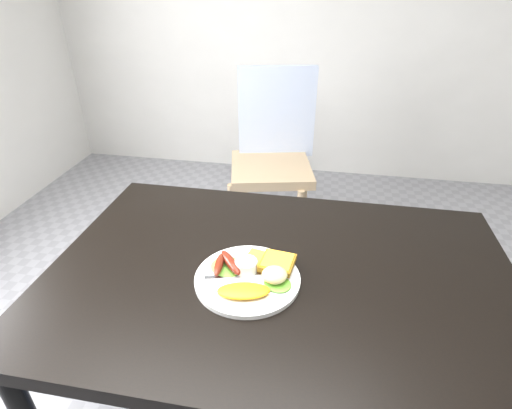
{
  "coord_description": "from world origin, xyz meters",
  "views": [
    {
      "loc": [
        0.08,
        -0.8,
        1.42
      ],
      "look_at": [
        -0.08,
        0.07,
        0.9
      ],
      "focal_mm": 28.0,
      "sensor_mm": 36.0,
      "label": 1
    }
  ],
  "objects_px": {
    "dining_chair": "(271,169)",
    "person": "(246,192)",
    "dining_table": "(280,277)",
    "plate": "(247,279)"
  },
  "relations": [
    {
      "from": "dining_chair",
      "to": "plate",
      "type": "height_order",
      "value": "plate"
    },
    {
      "from": "person",
      "to": "plate",
      "type": "xyz_separation_m",
      "value": [
        0.13,
        -0.61,
        0.09
      ]
    },
    {
      "from": "dining_chair",
      "to": "person",
      "type": "relative_size",
      "value": 0.33
    },
    {
      "from": "dining_table",
      "to": "person",
      "type": "distance_m",
      "value": 0.59
    },
    {
      "from": "person",
      "to": "dining_chair",
      "type": "bearing_deg",
      "value": -90.97
    },
    {
      "from": "dining_chair",
      "to": "plate",
      "type": "distance_m",
      "value": 1.33
    },
    {
      "from": "dining_table",
      "to": "plate",
      "type": "height_order",
      "value": "plate"
    },
    {
      "from": "dining_chair",
      "to": "plate",
      "type": "bearing_deg",
      "value": -97.2
    },
    {
      "from": "person",
      "to": "dining_table",
      "type": "bearing_deg",
      "value": 109.36
    },
    {
      "from": "dining_table",
      "to": "dining_chair",
      "type": "xyz_separation_m",
      "value": [
        -0.2,
        1.24,
        -0.28
      ]
    }
  ]
}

